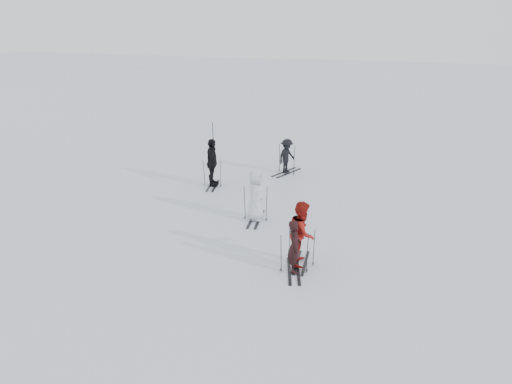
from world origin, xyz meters
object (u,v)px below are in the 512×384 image
(skier_uphill_left, at_px, (212,163))
(skier_uphill_far, at_px, (287,156))
(skier_near_dark, at_px, (294,247))
(skier_grey, at_px, (256,196))
(piste_marker, at_px, (213,139))
(skier_red, at_px, (302,234))

(skier_uphill_left, height_order, skier_uphill_far, skier_uphill_left)
(skier_near_dark, bearing_deg, skier_uphill_far, -0.22)
(skier_grey, xyz_separation_m, skier_uphill_far, (-0.09, 5.58, -0.14))
(skier_uphill_far, bearing_deg, piste_marker, 92.60)
(piste_marker, bearing_deg, skier_grey, -59.63)
(skier_uphill_far, bearing_deg, skier_near_dark, -141.63)
(skier_grey, distance_m, skier_uphill_left, 4.04)
(skier_red, relative_size, skier_grey, 1.04)
(skier_grey, bearing_deg, skier_red, -146.57)
(skier_grey, relative_size, piste_marker, 1.05)
(skier_near_dark, height_order, piste_marker, piste_marker)
(skier_near_dark, distance_m, skier_uphill_far, 9.14)
(skier_grey, bearing_deg, skier_uphill_far, -3.85)
(skier_near_dark, relative_size, skier_uphill_far, 1.00)
(skier_uphill_left, distance_m, skier_uphill_far, 3.71)
(skier_red, distance_m, skier_uphill_far, 8.64)
(skier_red, xyz_separation_m, skier_uphill_left, (-4.90, 5.74, 0.05))
(skier_red, height_order, piste_marker, skier_red)
(skier_red, distance_m, piste_marker, 11.92)
(skier_red, relative_size, piste_marker, 1.10)
(skier_uphill_left, height_order, piste_marker, skier_uphill_left)
(piste_marker, bearing_deg, skier_uphill_left, -70.32)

